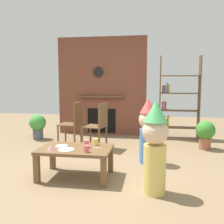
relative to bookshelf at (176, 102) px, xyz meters
name	(u,v)px	position (x,y,z in m)	size (l,w,h in m)	color
ground_plane	(98,170)	(-1.33, -2.40, -0.86)	(12.00, 12.00, 0.00)	#846B4C
brick_fireplace_feature	(102,87)	(-1.78, 0.20, 0.33)	(2.20, 0.28, 2.40)	brown
bookshelf	(176,102)	(0.00, 0.00, 0.00)	(0.90, 0.28, 1.90)	brown
coffee_table	(76,153)	(-1.58, -2.71, -0.51)	(0.98, 0.63, 0.42)	brown
paper_cup_near_left	(86,144)	(-1.43, -2.68, -0.39)	(0.07, 0.07, 0.10)	#E5666B
paper_cup_near_right	(96,142)	(-1.33, -2.53, -0.40)	(0.06, 0.06, 0.09)	#F2CC4C
paper_cup_center	(86,149)	(-1.37, -2.90, -0.40)	(0.07, 0.07, 0.09)	#E5666B
paper_plate_front	(62,146)	(-1.79, -2.68, -0.44)	(0.17, 0.17, 0.01)	white
paper_plate_rear	(66,150)	(-1.66, -2.86, -0.44)	(0.21, 0.21, 0.01)	white
birthday_cake_slice	(51,147)	(-1.87, -2.88, -0.40)	(0.10, 0.10, 0.08)	pink
table_fork	(97,148)	(-1.28, -2.69, -0.44)	(0.15, 0.02, 0.01)	silver
child_with_cone_hat	(155,145)	(-0.51, -3.05, -0.27)	(0.31, 0.31, 1.11)	#E0CC66
child_in_pink	(148,129)	(-0.61, -1.95, -0.30)	(0.29, 0.29, 1.06)	#4C7FC6
dining_chair_left	(74,121)	(-2.14, -1.05, -0.35)	(0.43, 0.43, 0.90)	brown
dining_chair_middle	(99,123)	(-1.57, -1.22, -0.35)	(0.48, 0.48, 0.90)	brown
potted_plant_tall	(205,132)	(0.50, -0.93, -0.53)	(0.37, 0.37, 0.56)	#9E5B42
potted_plant_short	(38,125)	(-3.13, -0.64, -0.52)	(0.38, 0.38, 0.57)	#4C5660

